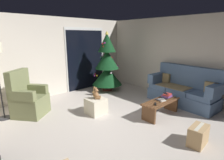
% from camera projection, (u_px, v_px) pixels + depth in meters
% --- Properties ---
extents(ground_plane, '(7.00, 7.00, 0.00)m').
position_uv_depth(ground_plane, '(120.00, 127.00, 3.92)').
color(ground_plane, '#BCB2A8').
extents(wall_back, '(5.72, 0.12, 2.50)m').
position_uv_depth(wall_back, '(53.00, 57.00, 5.79)').
color(wall_back, beige).
rests_on(wall_back, ground).
extents(wall_right, '(0.12, 6.00, 2.50)m').
position_uv_depth(wall_right, '(186.00, 58.00, 5.50)').
color(wall_right, beige).
rests_on(wall_right, ground).
extents(patio_door_frame, '(1.60, 0.02, 2.20)m').
position_uv_depth(patio_door_frame, '(86.00, 59.00, 6.57)').
color(patio_door_frame, silver).
rests_on(patio_door_frame, ground).
extents(patio_door_glass, '(1.50, 0.02, 2.10)m').
position_uv_depth(patio_door_glass, '(86.00, 60.00, 6.57)').
color(patio_door_glass, black).
rests_on(patio_door_glass, ground).
extents(couch, '(0.92, 1.99, 1.08)m').
position_uv_depth(couch, '(183.00, 90.00, 5.17)').
color(couch, slate).
rests_on(couch, ground).
extents(coffee_table, '(1.10, 0.40, 0.39)m').
position_uv_depth(coffee_table, '(161.00, 106.00, 4.40)').
color(coffee_table, brown).
rests_on(coffee_table, ground).
extents(remote_black, '(0.15, 0.12, 0.02)m').
position_uv_depth(remote_black, '(155.00, 104.00, 4.13)').
color(remote_black, black).
rests_on(remote_black, coffee_table).
extents(remote_white, '(0.16, 0.08, 0.02)m').
position_uv_depth(remote_white, '(163.00, 101.00, 4.32)').
color(remote_white, silver).
rests_on(remote_white, coffee_table).
extents(remote_silver, '(0.14, 0.14, 0.02)m').
position_uv_depth(remote_silver, '(161.00, 99.00, 4.44)').
color(remote_silver, '#ADADB2').
rests_on(remote_silver, coffee_table).
extents(remote_graphite, '(0.07, 0.16, 0.02)m').
position_uv_depth(remote_graphite, '(158.00, 100.00, 4.38)').
color(remote_graphite, '#333338').
rests_on(remote_graphite, coffee_table).
extents(book_stack, '(0.25, 0.22, 0.10)m').
position_uv_depth(book_stack, '(167.00, 96.00, 4.56)').
color(book_stack, '#285684').
rests_on(book_stack, coffee_table).
extents(cell_phone, '(0.12, 0.16, 0.01)m').
position_uv_depth(cell_phone, '(166.00, 94.00, 4.56)').
color(cell_phone, black).
rests_on(cell_phone, book_stack).
extents(christmas_tree, '(1.05, 1.05, 2.07)m').
position_uv_depth(christmas_tree, '(107.00, 65.00, 6.29)').
color(christmas_tree, '#4C1E19').
rests_on(christmas_tree, ground).
extents(armchair, '(0.96, 0.96, 1.13)m').
position_uv_depth(armchair, '(28.00, 99.00, 4.41)').
color(armchair, olive).
rests_on(armchair, ground).
extents(ottoman, '(0.44, 0.44, 0.40)m').
position_uv_depth(ottoman, '(96.00, 106.00, 4.54)').
color(ottoman, beige).
rests_on(ottoman, ground).
extents(teddy_bear_chestnut, '(0.21, 0.22, 0.29)m').
position_uv_depth(teddy_bear_chestnut, '(96.00, 94.00, 4.46)').
color(teddy_bear_chestnut, brown).
rests_on(teddy_bear_chestnut, ottoman).
extents(teddy_bear_honey_by_tree, '(0.22, 0.21, 0.29)m').
position_uv_depth(teddy_bear_honey_by_tree, '(95.00, 92.00, 5.95)').
color(teddy_bear_honey_by_tree, tan).
rests_on(teddy_bear_honey_by_tree, ground).
extents(cardboard_box_taped_mid_floor, '(0.45, 0.28, 0.36)m').
position_uv_depth(cardboard_box_taped_mid_floor, '(198.00, 136.00, 3.24)').
color(cardboard_box_taped_mid_floor, tan).
rests_on(cardboard_box_taped_mid_floor, ground).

